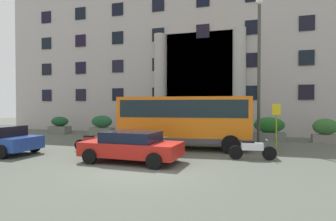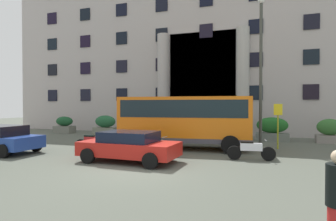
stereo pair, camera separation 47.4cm
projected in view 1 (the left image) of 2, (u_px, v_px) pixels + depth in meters
name	position (u px, v px, depth m)	size (l,w,h in m)	color
ground_plane	(140.00, 173.00, 10.05)	(80.00, 64.00, 0.12)	#52574C
office_building_facade	(211.00, 51.00, 26.61)	(37.72, 9.75, 15.05)	#ADA5A2
orange_minibus	(185.00, 118.00, 15.19)	(7.15, 3.14, 2.81)	orange
bus_stop_sign	(276.00, 121.00, 15.22)	(0.44, 0.08, 2.44)	#949B1F
hedge_planter_entrance_right	(60.00, 125.00, 23.36)	(1.64, 0.96, 1.41)	slate
hedge_planter_east	(102.00, 125.00, 22.33)	(1.89, 0.83, 1.54)	slate
hedge_planter_far_east	(269.00, 129.00, 18.66)	(2.07, 0.81, 1.57)	slate
hedge_planter_far_west	(325.00, 131.00, 17.63)	(1.56, 0.78, 1.52)	gray
hedge_planter_entrance_left	(148.00, 127.00, 21.03)	(1.84, 0.81, 1.45)	gray
parked_coupe_end	(131.00, 146.00, 11.62)	(4.18, 2.17, 1.27)	red
motorcycle_far_end	(251.00, 149.00, 12.10)	(2.01, 0.55, 0.89)	black
motorcycle_near_kerb	(154.00, 145.00, 13.29)	(2.00, 0.55, 0.89)	black
scooter_by_planter	(91.00, 143.00, 14.26)	(1.93, 0.55, 0.89)	black
lamppost_plaza_centre	(259.00, 61.00, 16.32)	(0.40, 0.40, 8.62)	#3C3F38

